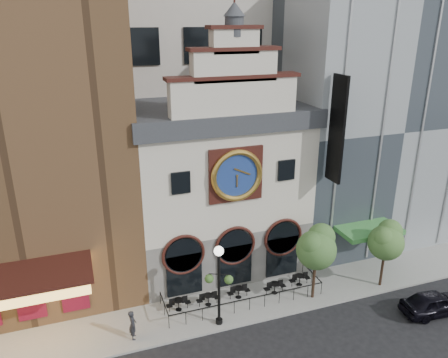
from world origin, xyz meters
name	(u,v)px	position (x,y,z in m)	size (l,w,h in m)	color
ground	(257,323)	(0.00, 0.00, 0.00)	(120.00, 120.00, 0.00)	black
sidewalk	(242,299)	(0.00, 2.50, 0.07)	(44.00, 5.00, 0.15)	gray
clock_building	(216,182)	(0.00, 7.82, 6.69)	(12.60, 8.78, 18.65)	#605E5B
theater_building	(11,107)	(-13.00, 9.96, 12.60)	(14.00, 15.60, 25.00)	brown
retail_building	(355,117)	(12.99, 9.99, 10.14)	(14.00, 14.40, 20.00)	gray
cafe_railing	(242,293)	(0.00, 2.50, 0.60)	(10.60, 2.60, 0.90)	black
bistro_0	(178,304)	(-4.32, 2.75, 0.61)	(1.58, 0.68, 0.90)	black
bistro_1	(208,299)	(-2.36, 2.61, 0.61)	(1.58, 0.68, 0.90)	black
bistro_2	(239,292)	(-0.18, 2.70, 0.61)	(1.58, 0.68, 0.90)	black
bistro_3	(275,287)	(2.34, 2.35, 0.61)	(1.58, 0.68, 0.90)	black
bistro_4	(300,279)	(4.43, 2.66, 0.61)	(1.58, 0.68, 0.90)	black
car_right	(435,303)	(11.19, -2.84, 0.77)	(1.81, 4.49, 1.53)	black
pedestrian	(133,325)	(-7.47, 1.06, 1.09)	(0.68, 0.45, 1.87)	black
lamppost	(219,277)	(-2.27, 0.64, 3.47)	(1.61, 1.03, 5.37)	black
tree_left	(317,247)	(4.62, 1.13, 3.99)	(2.72, 2.62, 5.23)	#382619
tree_right	(386,240)	(9.86, 0.79, 3.71)	(2.52, 2.43, 4.86)	#382619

